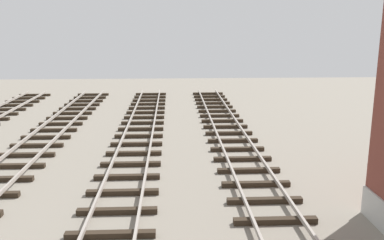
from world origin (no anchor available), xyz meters
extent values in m
cube|color=#2D2319|center=(0.84, 5.82, 0.09)|extent=(2.50, 0.24, 0.18)
cube|color=#2D2319|center=(0.84, 7.27, 0.09)|extent=(2.50, 0.24, 0.18)
cube|color=#2D2319|center=(0.84, 8.72, 0.09)|extent=(2.50, 0.24, 0.18)
cube|color=#2D2319|center=(0.84, 10.18, 0.09)|extent=(2.50, 0.24, 0.18)
cube|color=#2D2319|center=(0.84, 11.63, 0.09)|extent=(2.50, 0.24, 0.18)
cube|color=#2D2319|center=(0.84, 13.09, 0.09)|extent=(2.50, 0.24, 0.18)
cube|color=#2D2319|center=(0.84, 14.54, 0.09)|extent=(2.50, 0.24, 0.18)
cube|color=#2D2319|center=(0.84, 16.00, 0.09)|extent=(2.50, 0.24, 0.18)
cube|color=#2D2319|center=(0.84, 17.45, 0.09)|extent=(2.50, 0.24, 0.18)
cube|color=#2D2319|center=(0.84, 18.90, 0.09)|extent=(2.50, 0.24, 0.18)
cube|color=#2D2319|center=(0.84, 20.36, 0.09)|extent=(2.50, 0.24, 0.18)
cube|color=#2D2319|center=(0.84, 21.81, 0.09)|extent=(2.50, 0.24, 0.18)
cube|color=#2D2319|center=(0.84, 23.27, 0.09)|extent=(2.50, 0.24, 0.18)
cube|color=#2D2319|center=(0.84, 24.72, 0.09)|extent=(2.50, 0.24, 0.18)
cube|color=#2D2319|center=(0.84, 26.17, 0.09)|extent=(2.50, 0.24, 0.18)
cube|color=#2D2319|center=(0.84, 27.63, 0.09)|extent=(2.50, 0.24, 0.18)
cube|color=#2D2319|center=(0.84, 29.08, 0.09)|extent=(2.50, 0.24, 0.18)
cube|color=#2D2319|center=(-3.92, 5.22, 0.09)|extent=(2.50, 0.24, 0.18)
cube|color=#2D2319|center=(-3.92, 6.71, 0.09)|extent=(2.50, 0.24, 0.18)
cube|color=#2D2319|center=(-3.92, 8.20, 0.09)|extent=(2.50, 0.24, 0.18)
cube|color=#2D2319|center=(-3.92, 9.69, 0.09)|extent=(2.50, 0.24, 0.18)
cube|color=#2D2319|center=(-3.92, 11.18, 0.09)|extent=(2.50, 0.24, 0.18)
cube|color=#2D2319|center=(-3.92, 12.67, 0.09)|extent=(2.50, 0.24, 0.18)
cube|color=#2D2319|center=(-3.92, 14.16, 0.09)|extent=(2.50, 0.24, 0.18)
cube|color=#2D2319|center=(-3.92, 15.65, 0.09)|extent=(2.50, 0.24, 0.18)
cube|color=#2D2319|center=(-3.92, 17.14, 0.09)|extent=(2.50, 0.24, 0.18)
cube|color=#2D2319|center=(-3.92, 18.63, 0.09)|extent=(2.50, 0.24, 0.18)
cube|color=#2D2319|center=(-3.92, 20.12, 0.09)|extent=(2.50, 0.24, 0.18)
cube|color=#2D2319|center=(-3.92, 21.61, 0.09)|extent=(2.50, 0.24, 0.18)
cube|color=#2D2319|center=(-3.92, 23.10, 0.09)|extent=(2.50, 0.24, 0.18)
cube|color=#2D2319|center=(-3.92, 24.59, 0.09)|extent=(2.50, 0.24, 0.18)
cube|color=#2D2319|center=(-3.92, 26.08, 0.09)|extent=(2.50, 0.24, 0.18)
cube|color=#2D2319|center=(-3.92, 27.57, 0.09)|extent=(2.50, 0.24, 0.18)
cube|color=#2D2319|center=(-3.92, 29.07, 0.09)|extent=(2.50, 0.24, 0.18)
cube|color=#2D2319|center=(-8.69, 9.69, 0.09)|extent=(2.50, 0.24, 0.18)
cube|color=#2D2319|center=(-8.69, 11.18, 0.09)|extent=(2.50, 0.24, 0.18)
cube|color=#2D2319|center=(-8.69, 12.67, 0.09)|extent=(2.50, 0.24, 0.18)
cube|color=#2D2319|center=(-8.69, 14.16, 0.09)|extent=(2.50, 0.24, 0.18)
cube|color=#2D2319|center=(-8.69, 15.65, 0.09)|extent=(2.50, 0.24, 0.18)
cube|color=#2D2319|center=(-8.69, 17.14, 0.09)|extent=(2.50, 0.24, 0.18)
cube|color=#2D2319|center=(-8.69, 18.63, 0.09)|extent=(2.50, 0.24, 0.18)
cube|color=#2D2319|center=(-8.69, 20.12, 0.09)|extent=(2.50, 0.24, 0.18)
cube|color=#2D2319|center=(-8.69, 21.61, 0.09)|extent=(2.50, 0.24, 0.18)
cube|color=#2D2319|center=(-8.69, 23.10, 0.09)|extent=(2.50, 0.24, 0.18)
cube|color=#2D2319|center=(-8.69, 24.59, 0.09)|extent=(2.50, 0.24, 0.18)
cube|color=#2D2319|center=(-8.69, 26.08, 0.09)|extent=(2.50, 0.24, 0.18)
cube|color=#2D2319|center=(-8.69, 27.57, 0.09)|extent=(2.50, 0.24, 0.18)
cube|color=#2D2319|center=(-8.69, 29.07, 0.09)|extent=(2.50, 0.24, 0.18)
cube|color=#2D2319|center=(-13.45, 23.10, 0.09)|extent=(2.50, 0.24, 0.18)
cube|color=#2D2319|center=(-13.45, 24.59, 0.09)|extent=(2.50, 0.24, 0.18)
cube|color=#2D2319|center=(-13.45, 26.08, 0.09)|extent=(2.50, 0.24, 0.18)
cube|color=#2D2319|center=(-13.45, 27.57, 0.09)|extent=(2.50, 0.24, 0.18)
cube|color=#2D2319|center=(-13.45, 29.07, 0.09)|extent=(2.50, 0.24, 0.18)
camera|label=1|loc=(-2.18, -5.39, 5.77)|focal=38.98mm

